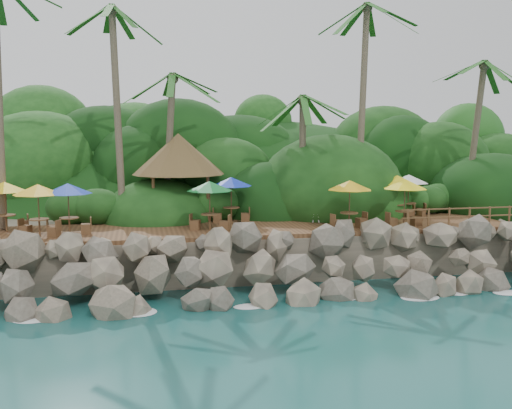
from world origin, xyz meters
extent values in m
plane|color=#19514F|center=(0.00, 0.00, 0.00)|extent=(140.00, 140.00, 0.00)
cube|color=gray|center=(0.00, 16.00, 1.05)|extent=(32.00, 25.20, 2.10)
ellipsoid|color=#143811|center=(0.00, 23.50, 0.00)|extent=(44.80, 28.00, 15.40)
cube|color=brown|center=(0.00, 6.00, 2.20)|extent=(26.00, 5.00, 0.20)
ellipsoid|color=white|center=(-9.00, 0.30, 0.03)|extent=(1.20, 0.80, 0.06)
ellipsoid|color=white|center=(-6.00, 0.30, 0.03)|extent=(1.20, 0.80, 0.06)
ellipsoid|color=white|center=(-3.00, 0.30, 0.03)|extent=(1.20, 0.80, 0.06)
ellipsoid|color=white|center=(0.00, 0.30, 0.03)|extent=(1.20, 0.80, 0.06)
ellipsoid|color=white|center=(3.00, 0.30, 0.03)|extent=(1.20, 0.80, 0.06)
ellipsoid|color=white|center=(6.00, 0.30, 0.03)|extent=(1.20, 0.80, 0.06)
ellipsoid|color=white|center=(9.00, 0.30, 0.03)|extent=(1.20, 0.80, 0.06)
cylinder|color=brown|center=(-6.65, 9.18, 7.89)|extent=(0.73, 2.02, 11.12)
ellipsoid|color=#23601E|center=(-6.65, 9.18, 13.49)|extent=(6.00, 6.00, 2.40)
cylinder|color=brown|center=(-4.01, 9.57, 6.14)|extent=(0.99, 0.90, 7.68)
ellipsoid|color=#23601E|center=(-4.01, 9.57, 9.97)|extent=(6.00, 6.00, 2.40)
cylinder|color=brown|center=(3.11, 8.53, 5.58)|extent=(0.62, 0.94, 6.56)
ellipsoid|color=#23601E|center=(3.11, 8.53, 8.85)|extent=(6.00, 6.00, 2.40)
cylinder|color=brown|center=(6.55, 8.67, 8.19)|extent=(1.41, 2.04, 11.70)
cylinder|color=brown|center=(13.59, 8.74, 6.62)|extent=(0.78, 1.18, 8.64)
ellipsoid|color=#23601E|center=(13.59, 8.74, 10.94)|extent=(6.00, 6.00, 2.40)
cylinder|color=brown|center=(-4.93, 8.06, 3.50)|extent=(0.16, 0.16, 2.40)
cylinder|color=brown|center=(-2.13, 8.06, 3.50)|extent=(0.16, 0.16, 2.40)
cylinder|color=brown|center=(-4.93, 10.86, 3.50)|extent=(0.16, 0.16, 2.40)
cylinder|color=brown|center=(-2.13, 10.86, 3.50)|extent=(0.16, 0.16, 2.40)
cone|color=brown|center=(-3.53, 9.46, 5.80)|extent=(4.95, 4.95, 2.20)
cylinder|color=brown|center=(7.99, 7.07, 2.68)|extent=(0.08, 0.08, 0.77)
cylinder|color=brown|center=(7.99, 7.07, 3.08)|extent=(0.87, 0.87, 0.05)
cylinder|color=brown|center=(7.99, 7.07, 3.44)|extent=(0.05, 0.05, 2.28)
cone|color=yellow|center=(7.99, 7.07, 4.42)|extent=(2.17, 2.17, 0.47)
cube|color=brown|center=(7.29, 7.24, 2.54)|extent=(0.52, 0.52, 0.48)
cube|color=brown|center=(8.70, 6.90, 2.54)|extent=(0.52, 0.52, 0.48)
cylinder|color=brown|center=(-8.80, 5.44, 2.68)|extent=(0.08, 0.08, 0.77)
cylinder|color=brown|center=(-8.80, 5.44, 3.08)|extent=(0.87, 0.87, 0.05)
cylinder|color=brown|center=(-8.80, 5.44, 3.44)|extent=(0.05, 0.05, 2.28)
cone|color=#0C28A6|center=(-8.80, 5.44, 4.42)|extent=(2.17, 2.17, 0.47)
cube|color=brown|center=(-9.52, 5.41, 2.54)|extent=(0.46, 0.46, 0.48)
cube|color=brown|center=(-8.07, 5.48, 2.54)|extent=(0.46, 0.46, 0.48)
cylinder|color=brown|center=(-2.38, 5.31, 2.68)|extent=(0.08, 0.08, 0.77)
cylinder|color=brown|center=(-2.38, 5.31, 3.08)|extent=(0.87, 0.87, 0.05)
cylinder|color=brown|center=(-2.38, 5.31, 3.44)|extent=(0.05, 0.05, 2.28)
cone|color=#0B6A25|center=(-2.38, 5.31, 4.42)|extent=(2.17, 2.17, 0.47)
cube|color=brown|center=(-3.05, 5.58, 2.54)|extent=(0.56, 0.56, 0.48)
cube|color=brown|center=(-1.71, 5.05, 2.54)|extent=(0.56, 0.56, 0.48)
cylinder|color=brown|center=(-0.98, 7.60, 2.68)|extent=(0.08, 0.08, 0.77)
cylinder|color=brown|center=(-0.98, 7.60, 3.08)|extent=(0.87, 0.87, 0.05)
cylinder|color=brown|center=(-0.98, 7.60, 3.44)|extent=(0.05, 0.05, 2.28)
cone|color=#0D29B5|center=(-0.98, 7.60, 4.42)|extent=(2.17, 2.17, 0.47)
cube|color=brown|center=(-1.70, 7.72, 2.54)|extent=(0.50, 0.50, 0.48)
cube|color=brown|center=(-0.27, 7.48, 2.54)|extent=(0.50, 0.50, 0.48)
cylinder|color=brown|center=(8.87, 7.47, 2.68)|extent=(0.08, 0.08, 0.77)
cylinder|color=brown|center=(8.87, 7.47, 3.08)|extent=(0.87, 0.87, 0.05)
cylinder|color=brown|center=(8.87, 7.47, 3.44)|extent=(0.05, 0.05, 2.28)
cone|color=silver|center=(8.87, 7.47, 4.42)|extent=(2.17, 2.17, 0.47)
cube|color=brown|center=(8.16, 7.60, 2.54)|extent=(0.51, 0.51, 0.48)
cube|color=brown|center=(9.58, 7.34, 2.54)|extent=(0.51, 0.51, 0.48)
cylinder|color=brown|center=(4.28, 4.43, 2.68)|extent=(0.08, 0.08, 0.77)
cylinder|color=brown|center=(4.28, 4.43, 3.08)|extent=(0.87, 0.87, 0.05)
cylinder|color=brown|center=(4.28, 4.43, 3.44)|extent=(0.05, 0.05, 2.28)
cone|color=gold|center=(4.28, 4.43, 4.42)|extent=(2.17, 2.17, 0.47)
cube|color=brown|center=(3.58, 4.25, 2.54)|extent=(0.53, 0.53, 0.48)
cube|color=brown|center=(4.98, 4.61, 2.54)|extent=(0.53, 0.53, 0.48)
cylinder|color=brown|center=(-11.80, 6.93, 2.68)|extent=(0.08, 0.08, 0.77)
cylinder|color=brown|center=(-11.80, 6.93, 3.08)|extent=(0.87, 0.87, 0.05)
cylinder|color=brown|center=(-11.80, 6.93, 3.44)|extent=(0.05, 0.05, 2.28)
cone|color=yellow|center=(-11.80, 6.93, 4.42)|extent=(2.17, 2.17, 0.47)
cube|color=brown|center=(-11.10, 7.10, 2.54)|extent=(0.53, 0.53, 0.48)
cylinder|color=brown|center=(4.74, 6.79, 2.68)|extent=(0.08, 0.08, 0.77)
cylinder|color=brown|center=(4.74, 6.79, 3.08)|extent=(0.87, 0.87, 0.05)
cylinder|color=brown|center=(4.74, 6.79, 3.44)|extent=(0.05, 0.05, 2.28)
cone|color=#BE0D0B|center=(4.74, 6.79, 4.42)|extent=(2.17, 2.17, 0.47)
cube|color=brown|center=(4.04, 6.60, 2.54)|extent=(0.53, 0.53, 0.48)
cube|color=brown|center=(5.44, 6.97, 2.54)|extent=(0.53, 0.53, 0.48)
cylinder|color=brown|center=(7.15, 4.41, 2.68)|extent=(0.08, 0.08, 0.77)
cylinder|color=brown|center=(7.15, 4.41, 3.08)|extent=(0.87, 0.87, 0.05)
cylinder|color=brown|center=(7.15, 4.41, 3.44)|extent=(0.05, 0.05, 2.28)
cone|color=yellow|center=(7.15, 4.41, 4.42)|extent=(2.17, 2.17, 0.47)
cube|color=brown|center=(6.43, 4.30, 2.54)|extent=(0.50, 0.50, 0.48)
cube|color=brown|center=(7.86, 4.52, 2.54)|extent=(0.50, 0.50, 0.48)
cylinder|color=brown|center=(-10.06, 5.25, 2.68)|extent=(0.08, 0.08, 0.77)
cylinder|color=brown|center=(-10.06, 5.25, 3.08)|extent=(0.87, 0.87, 0.05)
cylinder|color=brown|center=(-10.06, 5.25, 3.44)|extent=(0.05, 0.05, 2.28)
cone|color=#EEB014|center=(-10.06, 5.25, 4.42)|extent=(2.17, 2.17, 0.47)
cube|color=brown|center=(-10.71, 5.56, 2.54)|extent=(0.58, 0.58, 0.48)
cube|color=brown|center=(-9.40, 4.95, 2.54)|extent=(0.58, 0.58, 0.48)
cylinder|color=brown|center=(6.94, 3.65, 2.80)|extent=(0.10, 0.10, 1.00)
cylinder|color=brown|center=(8.04, 3.65, 2.80)|extent=(0.10, 0.10, 1.00)
cylinder|color=brown|center=(9.14, 3.65, 2.80)|extent=(0.10, 0.10, 1.00)
cylinder|color=brown|center=(10.24, 3.65, 2.80)|extent=(0.10, 0.10, 1.00)
cylinder|color=brown|center=(11.34, 3.65, 2.80)|extent=(0.10, 0.10, 1.00)
cylinder|color=brown|center=(12.44, 3.65, 2.80)|extent=(0.10, 0.10, 1.00)
cube|color=brown|center=(10.24, 3.65, 3.25)|extent=(7.20, 0.06, 0.06)
cube|color=brown|center=(10.24, 3.65, 2.85)|extent=(7.20, 0.06, 0.06)
imported|color=white|center=(3.28, 6.58, 3.15)|extent=(0.73, 0.61, 1.69)
camera|label=1|loc=(-5.64, -21.35, 6.86)|focal=39.99mm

